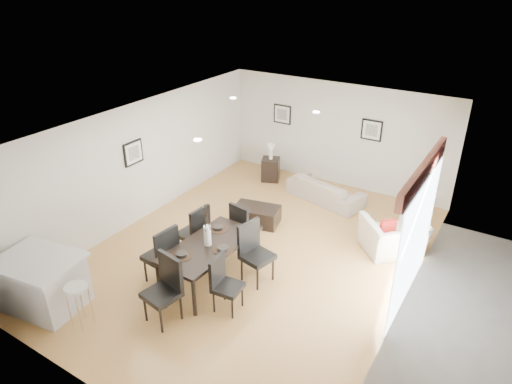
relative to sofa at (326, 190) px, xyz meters
The scene contains 26 objects.
ground 2.95m from the sofa, 94.75° to the right, with size 8.00×8.00×0.00m, color tan.
wall_back 1.53m from the sofa, 102.76° to the left, with size 6.00×0.04×2.70m, color beige.
wall_front 7.01m from the sofa, 92.01° to the right, with size 6.00×0.04×2.70m, color beige.
wall_left 4.50m from the sofa, 137.93° to the right, with size 0.04×8.00×2.70m, color beige.
wall_right 4.16m from the sofa, 46.71° to the right, with size 0.04×8.00×2.70m, color beige.
ceiling 3.80m from the sofa, 94.75° to the right, with size 6.00×8.00×0.02m, color white.
sofa is the anchor object (origin of this frame).
armchair 2.51m from the sofa, 33.33° to the right, with size 1.15×1.00×0.74m, color beige.
dining_table 4.17m from the sofa, 96.83° to the right, with size 1.02×1.92×0.78m.
dining_chair_wnear 4.75m from the sofa, 103.99° to the right, with size 0.58×0.58×1.17m.
dining_chair_wfar 3.85m from the sofa, 107.42° to the right, with size 0.56×0.56×1.15m.
dining_chair_enear 4.60m from the sofa, 87.84° to the right, with size 0.49×0.49×1.00m.
dining_chair_efar 3.64m from the sofa, 87.44° to the right, with size 0.62×0.62×1.16m.
dining_chair_head 5.30m from the sofa, 95.17° to the right, with size 0.60×0.60×1.17m.
dining_chair_foot 3.01m from the sofa, 99.78° to the right, with size 0.56×0.56×1.08m.
vase 4.23m from the sofa, 96.83° to the right, with size 0.88×1.43×0.81m.
coffee_table 2.05m from the sofa, 115.01° to the right, with size 1.00×0.60×0.40m, color black.
side_table 1.79m from the sofa, 169.74° to the left, with size 0.46×0.46×0.61m, color black.
table_lamp 1.89m from the sofa, 169.74° to the left, with size 0.22×0.22×0.42m.
cushion 2.50m from the sofa, 36.73° to the right, with size 0.33×0.10×0.33m, color maroon.
kitchen_island 6.64m from the sofa, 111.88° to the right, with size 1.49×1.23×0.95m.
bar_stool 6.36m from the sofa, 104.00° to the right, with size 0.36×0.36×0.78m.
framed_print_back_left 2.52m from the sofa, 150.49° to the left, with size 0.52×0.04×0.52m.
framed_print_back_right 1.84m from the sofa, 57.80° to the left, with size 0.52×0.04×0.52m.
framed_print_left_wall 4.69m from the sofa, 135.78° to the right, with size 0.04×0.52×0.52m.
sliding_door 4.02m from the sofa, 44.08° to the right, with size 0.12×2.70×2.57m.
Camera 1 is at (4.12, -6.59, 5.30)m, focal length 32.00 mm.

